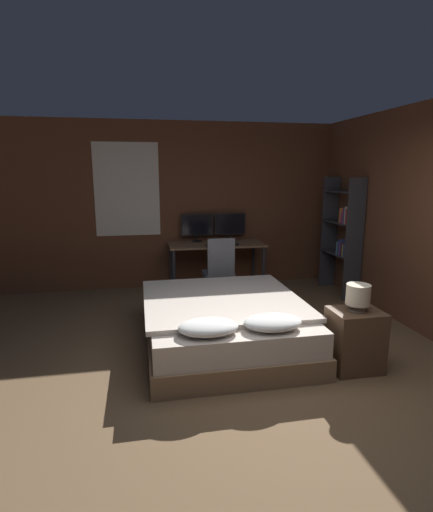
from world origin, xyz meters
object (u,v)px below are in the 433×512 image
nightstand (355,340)px  monitor_left (197,226)px  office_chair (219,278)px  bedside_lamp (358,295)px  bookshelf (344,232)px  monitor_right (230,225)px  keyboard (219,245)px  bed (224,323)px  desk (216,249)px  computer_mouse (237,244)px

nightstand → monitor_left: bearing=109.1°
nightstand → office_chair: (-0.90, 2.21, 0.08)m
bedside_lamp → bookshelf: size_ratio=0.14×
office_chair → bookshelf: bookshelf is taller
monitor_right → keyboard: size_ratio=1.31×
bed → monitor_right: monitor_right is taller
desk → nightstand: bearing=-74.4°
bed → bookshelf: bearing=34.5°
nightstand → monitor_left: monitor_left is taller
office_chair → monitor_right: bearing=68.4°
bed → computer_mouse: 2.07m
nightstand → keyboard: (-0.81, 2.67, 0.48)m
desk → monitor_left: bearing=139.9°
monitor_left → office_chair: size_ratio=0.53×
monitor_left → monitor_right: same height
keyboard → computer_mouse: 0.29m
nightstand → bookshelf: 2.62m
bed → computer_mouse: bearing=72.1°
monitor_right → bookshelf: 1.82m
monitor_left → keyboard: 0.60m
keyboard → bookshelf: (1.89, -0.39, 0.21)m
nightstand → bedside_lamp: bedside_lamp is taller
bedside_lamp → monitor_left: monitor_left is taller
bedside_lamp → computer_mouse: bearing=101.0°
nightstand → office_chair: size_ratio=0.61×
desk → bookshelf: bearing=-18.1°
desk → office_chair: bearing=-97.5°
monitor_left → office_chair: bearing=-78.8°
keyboard → bookshelf: bookshelf is taller
bed → office_chair: office_chair is taller
nightstand → bedside_lamp: size_ratio=2.31×
bedside_lamp → desk: (-0.81, 2.90, -0.07)m
desk → bookshelf: size_ratio=0.84×
nightstand → keyboard: bearing=106.9°
monitor_left → desk: bearing=-40.1°
computer_mouse → desk: bearing=141.5°
nightstand → bookshelf: size_ratio=0.33×
desk → office_chair: size_ratio=1.54×
keyboard → computer_mouse: (0.29, 0.00, 0.01)m
computer_mouse → office_chair: size_ratio=0.07×
office_chair → bookshelf: 2.07m
monitor_right → keyboard: 0.60m
monitor_left → computer_mouse: 0.77m
keyboard → bookshelf: bearing=-11.6°
monitor_right → bed: bearing=-104.3°
bed → monitor_left: 2.49m
keyboard → bed: bearing=-99.7°
monitor_right → desk: bearing=-139.9°
bedside_lamp → monitor_right: (-0.53, 3.14, 0.28)m
keyboard → bedside_lamp: bearing=-73.1°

